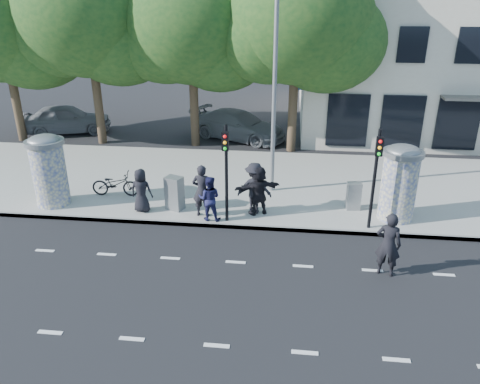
# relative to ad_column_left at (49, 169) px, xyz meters

# --- Properties ---
(ground) EXTENTS (120.00, 120.00, 0.00)m
(ground) POSITION_rel_ad_column_left_xyz_m (7.20, -4.50, -1.54)
(ground) COLOR black
(ground) RESTS_ON ground
(sidewalk) EXTENTS (40.00, 8.00, 0.15)m
(sidewalk) POSITION_rel_ad_column_left_xyz_m (7.20, 3.00, -1.46)
(sidewalk) COLOR gray
(sidewalk) RESTS_ON ground
(curb) EXTENTS (40.00, 0.10, 0.16)m
(curb) POSITION_rel_ad_column_left_xyz_m (7.20, -0.95, -1.46)
(curb) COLOR slate
(curb) RESTS_ON ground
(lane_dash_near) EXTENTS (32.00, 0.12, 0.01)m
(lane_dash_near) POSITION_rel_ad_column_left_xyz_m (7.20, -6.70, -1.53)
(lane_dash_near) COLOR silver
(lane_dash_near) RESTS_ON ground
(lane_dash_far) EXTENTS (32.00, 0.12, 0.01)m
(lane_dash_far) POSITION_rel_ad_column_left_xyz_m (7.20, -3.10, -1.53)
(lane_dash_far) COLOR silver
(lane_dash_far) RESTS_ON ground
(ad_column_left) EXTENTS (1.36, 1.36, 2.65)m
(ad_column_left) POSITION_rel_ad_column_left_xyz_m (0.00, 0.00, 0.00)
(ad_column_left) COLOR beige
(ad_column_left) RESTS_ON sidewalk
(ad_column_right) EXTENTS (1.36, 1.36, 2.65)m
(ad_column_right) POSITION_rel_ad_column_left_xyz_m (12.40, 0.20, 0.00)
(ad_column_right) COLOR beige
(ad_column_right) RESTS_ON sidewalk
(traffic_pole_near) EXTENTS (0.22, 0.31, 3.40)m
(traffic_pole_near) POSITION_rel_ad_column_left_xyz_m (6.60, -0.71, 0.69)
(traffic_pole_near) COLOR black
(traffic_pole_near) RESTS_ON sidewalk
(traffic_pole_far) EXTENTS (0.22, 0.31, 3.40)m
(traffic_pole_far) POSITION_rel_ad_column_left_xyz_m (11.40, -0.71, 0.69)
(traffic_pole_far) COLOR black
(traffic_pole_far) RESTS_ON sidewalk
(street_lamp) EXTENTS (0.25, 0.93, 8.00)m
(street_lamp) POSITION_rel_ad_column_left_xyz_m (8.00, 2.13, 3.26)
(street_lamp) COLOR slate
(street_lamp) RESTS_ON sidewalk
(tree_far_left) EXTENTS (7.20, 7.20, 9.26)m
(tree_far_left) POSITION_rel_ad_column_left_xyz_m (-5.80, 8.00, 4.65)
(tree_far_left) COLOR #38281C
(tree_far_left) RESTS_ON ground
(tree_mid_left) EXTENTS (7.20, 7.20, 9.57)m
(tree_mid_left) POSITION_rel_ad_column_left_xyz_m (-1.30, 8.00, 4.96)
(tree_mid_left) COLOR #38281C
(tree_mid_left) RESTS_ON ground
(tree_near_left) EXTENTS (6.80, 6.80, 8.97)m
(tree_near_left) POSITION_rel_ad_column_left_xyz_m (3.70, 8.20, 4.53)
(tree_near_left) COLOR #38281C
(tree_near_left) RESTS_ON ground
(tree_center) EXTENTS (7.00, 7.00, 9.30)m
(tree_center) POSITION_rel_ad_column_left_xyz_m (8.70, 7.80, 4.77)
(tree_center) COLOR #38281C
(tree_center) RESTS_ON ground
(building) EXTENTS (20.30, 15.85, 12.00)m
(building) POSITION_rel_ad_column_left_xyz_m (19.20, 15.49, 4.46)
(building) COLOR #C0B5A1
(building) RESTS_ON ground
(ped_a) EXTENTS (0.80, 0.55, 1.59)m
(ped_a) POSITION_rel_ad_column_left_xyz_m (3.48, -0.25, -0.59)
(ped_a) COLOR black
(ped_a) RESTS_ON sidewalk
(ped_b) EXTENTS (0.71, 0.49, 1.89)m
(ped_b) POSITION_rel_ad_column_left_xyz_m (5.70, -0.37, -0.44)
(ped_b) COLOR black
(ped_b) RESTS_ON sidewalk
(ped_c) EXTENTS (0.78, 0.61, 1.59)m
(ped_c) POSITION_rel_ad_column_left_xyz_m (6.00, -0.65, -0.59)
(ped_c) COLOR #1A1B42
(ped_c) RESTS_ON sidewalk
(ped_d) EXTENTS (1.21, 0.70, 1.86)m
(ped_d) POSITION_rel_ad_column_left_xyz_m (7.48, 0.11, -0.46)
(ped_d) COLOR black
(ped_d) RESTS_ON sidewalk
(ped_f) EXTENTS (1.76, 1.22, 1.79)m
(ped_f) POSITION_rel_ad_column_left_xyz_m (7.64, 0.01, -0.49)
(ped_f) COLOR black
(ped_f) RESTS_ON sidewalk
(man_road) EXTENTS (0.80, 0.63, 1.91)m
(man_road) POSITION_rel_ad_column_left_xyz_m (11.51, -3.22, -0.58)
(man_road) COLOR black
(man_road) RESTS_ON ground
(bicycle) EXTENTS (0.72, 1.84, 0.95)m
(bicycle) POSITION_rel_ad_column_left_xyz_m (2.03, 0.99, -0.91)
(bicycle) COLOR black
(bicycle) RESTS_ON sidewalk
(cabinet_left) EXTENTS (0.71, 0.62, 1.24)m
(cabinet_left) POSITION_rel_ad_column_left_xyz_m (4.60, 0.05, -0.77)
(cabinet_left) COLOR gray
(cabinet_left) RESTS_ON sidewalk
(cabinet_right) EXTENTS (0.53, 0.41, 1.02)m
(cabinet_right) POSITION_rel_ad_column_left_xyz_m (11.01, 0.77, -0.88)
(cabinet_right) COLOR gray
(cabinet_right) RESTS_ON sidewalk
(car_left) EXTENTS (3.27, 5.14, 1.63)m
(car_left) POSITION_rel_ad_column_left_xyz_m (-3.98, 9.60, -0.72)
(car_left) COLOR slate
(car_left) RESTS_ON ground
(car_right) EXTENTS (4.11, 5.68, 1.53)m
(car_right) POSITION_rel_ad_column_left_xyz_m (5.79, 9.55, -0.77)
(car_right) COLOR slate
(car_right) RESTS_ON ground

